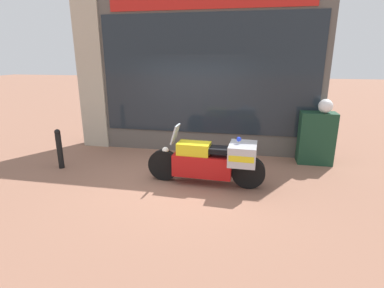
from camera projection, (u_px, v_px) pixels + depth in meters
name	position (u px, v px, depth m)	size (l,w,h in m)	color
ground_plane	(178.00, 177.00, 6.34)	(60.00, 60.00, 0.00)	#8E604C
shop_building	(182.00, 76.00, 7.73)	(6.37, 0.55, 3.91)	#56514C
window_display	(206.00, 133.00, 8.06)	(5.19, 0.30, 1.94)	slate
paramedic_motorcycle	(213.00, 160.00, 5.87)	(2.36, 0.70, 1.18)	black
utility_cabinet	(316.00, 138.00, 7.04)	(0.79, 0.45, 1.23)	#193D28
white_helmet	(326.00, 106.00, 6.73)	(0.32, 0.32, 0.32)	white
street_bollard	(59.00, 148.00, 6.75)	(0.13, 0.13, 0.91)	black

